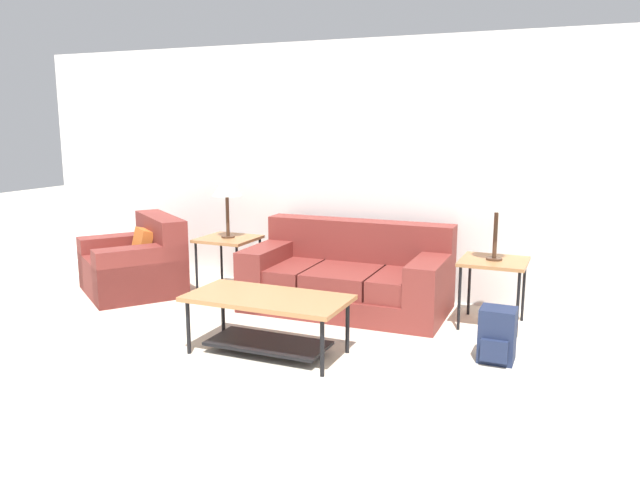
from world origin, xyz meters
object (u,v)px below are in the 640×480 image
couch (348,279)px  coffee_table (268,311)px  table_lamp_right (497,199)px  backpack (497,336)px  side_table_left (228,243)px  side_table_right (494,266)px  armchair (136,265)px  table_lamp_left (227,187)px

couch → coffee_table: 1.38m
table_lamp_right → backpack: table_lamp_right is taller
side_table_left → table_lamp_right: table_lamp_right is taller
side_table_left → side_table_right: 2.70m
armchair → side_table_right: armchair is taller
coffee_table → side_table_right: 2.06m
side_table_left → side_table_right: (2.70, 0.00, 0.00)m
coffee_table → table_lamp_left: size_ratio=1.90×
backpack → coffee_table: bearing=-162.1°
couch → backpack: 1.73m
couch → side_table_left: size_ratio=3.22×
side_table_left → table_lamp_right: 2.77m
armchair → table_lamp_right: size_ratio=2.08×
couch → table_lamp_right: bearing=0.8°
couch → backpack: (1.52, -0.83, -0.09)m
coffee_table → side_table_right: (1.50, 1.39, 0.20)m
side_table_left → table_lamp_left: size_ratio=0.90×
armchair → coffee_table: armchair is taller
couch → table_lamp_left: bearing=179.2°
couch → table_lamp_right: size_ratio=2.91×
coffee_table → table_lamp_left: 2.00m
armchair → couch: bearing=8.3°
coffee_table → table_lamp_right: table_lamp_right is taller
table_lamp_left → backpack: 3.13m
coffee_table → side_table_left: 1.85m
table_lamp_left → couch: bearing=-0.8°
armchair → table_lamp_left: (0.93, 0.35, 0.84)m
armchair → side_table_left: bearing=20.7°
side_table_right → table_lamp_left: 2.77m
backpack → couch: bearing=151.2°
armchair → table_lamp_left: 1.30m
coffee_table → backpack: size_ratio=3.03×
coffee_table → couch: bearing=83.8°
couch → side_table_left: couch is taller
couch → side_table_right: (1.35, 0.02, 0.25)m
coffee_table → side_table_left: (-1.20, 1.39, 0.20)m
couch → armchair: size_ratio=1.40×
side_table_left → backpack: side_table_left is taller
side_table_left → coffee_table: bearing=-49.1°
side_table_right → table_lamp_left: bearing=-180.0°
side_table_left → couch: bearing=-0.8°
table_lamp_left → armchair: bearing=-159.3°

